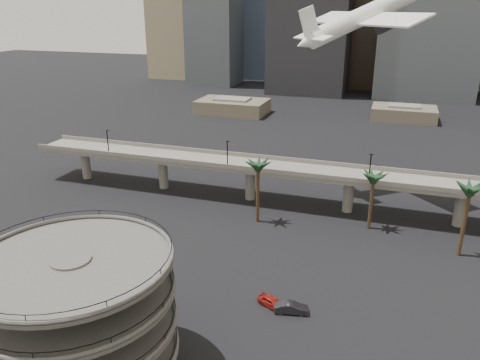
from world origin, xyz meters
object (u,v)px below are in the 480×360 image
(parking_ramp, at_px, (78,309))
(overpass, at_px, (298,174))
(airborne_jet, at_px, (367,15))
(car_a, at_px, (272,302))
(car_b, at_px, (291,308))

(parking_ramp, distance_m, overpass, 60.46)
(parking_ramp, xyz_separation_m, overpass, (13.00, 59.00, -2.50))
(airborne_jet, distance_m, car_a, 68.81)
(overpass, distance_m, car_a, 39.12)
(parking_ramp, xyz_separation_m, car_b, (20.34, 20.14, -9.02))
(overpass, distance_m, car_b, 40.08)
(car_b, bearing_deg, car_a, 67.81)
(airborne_jet, bearing_deg, overpass, -164.07)
(car_a, bearing_deg, overpass, 31.71)
(overpass, bearing_deg, airborne_jet, 60.31)
(car_a, bearing_deg, car_b, -74.79)
(parking_ramp, bearing_deg, car_a, 50.03)
(airborne_jet, distance_m, car_b, 69.05)
(parking_ramp, height_order, airborne_jet, airborne_jet)
(car_a, height_order, car_b, car_b)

